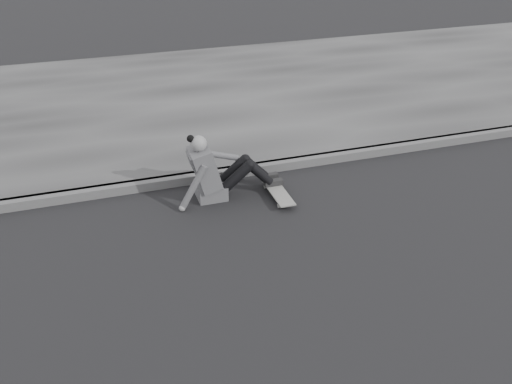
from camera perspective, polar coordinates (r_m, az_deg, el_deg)
ground at (r=5.53m, az=-0.96°, el=-11.13°), size 80.00×80.00×0.00m
curb at (r=7.59m, az=-6.76°, el=1.35°), size 24.00×0.16×0.12m
sidewalk at (r=10.33m, az=-10.33°, el=8.77°), size 24.00×6.00×0.12m
skateboard at (r=7.20m, az=2.18°, el=0.01°), size 0.20×0.78×0.09m
seated_woman at (r=7.08m, az=-4.06°, el=2.08°), size 1.38×0.46×0.88m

